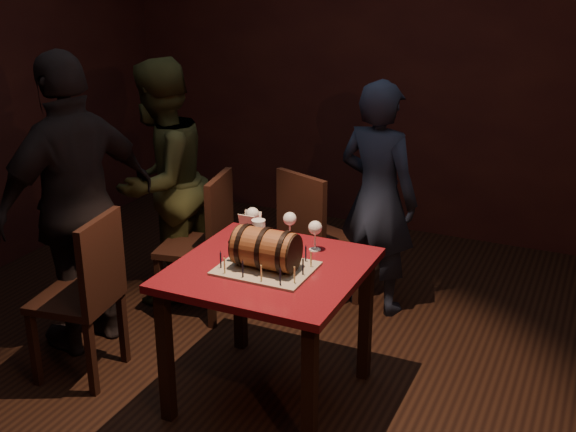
{
  "coord_description": "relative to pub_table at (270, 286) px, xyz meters",
  "views": [
    {
      "loc": [
        1.46,
        -3.03,
        2.21
      ],
      "look_at": [
        0.04,
        0.05,
        0.95
      ],
      "focal_mm": 45.0,
      "sensor_mm": 36.0,
      "label": 1
    }
  ],
  "objects": [
    {
      "name": "pub_table",
      "position": [
        0.0,
        0.0,
        0.0
      ],
      "size": [
        0.9,
        0.9,
        0.75
      ],
      "color": "#520D15",
      "rests_on": "ground"
    },
    {
      "name": "person_left_front",
      "position": [
        -1.23,
        0.07,
        0.22
      ],
      "size": [
        0.68,
        1.09,
        1.72
      ],
      "primitive_type": "imported",
      "rotation": [
        0.0,
        0.0,
        -1.85
      ],
      "color": "black",
      "rests_on": "ground"
    },
    {
      "name": "wine_glass_right",
      "position": [
        0.13,
        0.27,
        0.23
      ],
      "size": [
        0.07,
        0.07,
        0.16
      ],
      "color": "silver",
      "rests_on": "pub_table"
    },
    {
      "name": "chair_left_front",
      "position": [
        -0.97,
        -0.22,
        -0.12
      ],
      "size": [
        0.46,
        0.46,
        0.93
      ],
      "color": "black",
      "rests_on": "ground"
    },
    {
      "name": "chair_back",
      "position": [
        -0.2,
        1.01,
        -0.12
      ],
      "size": [
        0.52,
        0.52,
        0.93
      ],
      "color": "black",
      "rests_on": "ground"
    },
    {
      "name": "person_back",
      "position": [
        0.16,
        1.21,
        0.11
      ],
      "size": [
        0.61,
        0.48,
        1.49
      ],
      "primitive_type": "imported",
      "rotation": [
        0.0,
        0.0,
        2.9
      ],
      "color": "#1B2236",
      "rests_on": "ground"
    },
    {
      "name": "wine_glass_left",
      "position": [
        -0.26,
        0.32,
        0.23
      ],
      "size": [
        0.07,
        0.07,
        0.16
      ],
      "color": "silver",
      "rests_on": "pub_table"
    },
    {
      "name": "room_shell",
      "position": [
        -0.03,
        0.14,
        0.76
      ],
      "size": [
        5.04,
        5.04,
        2.8
      ],
      "color": "black",
      "rests_on": "ground"
    },
    {
      "name": "cake_board",
      "position": [
        0.0,
        -0.05,
        0.12
      ],
      "size": [
        0.45,
        0.35,
        0.01
      ],
      "primitive_type": "cube",
      "color": "gray",
      "rests_on": "pub_table"
    },
    {
      "name": "menu_card",
      "position": [
        -0.27,
        0.31,
        0.17
      ],
      "size": [
        0.1,
        0.05,
        0.13
      ],
      "primitive_type": null,
      "color": "white",
      "rests_on": "pub_table"
    },
    {
      "name": "pint_of_ale",
      "position": [
        -0.16,
        0.19,
        0.18
      ],
      "size": [
        0.07,
        0.07,
        0.15
      ],
      "color": "silver",
      "rests_on": "pub_table"
    },
    {
      "name": "person_left_rear",
      "position": [
        -1.17,
        0.79,
        0.15
      ],
      "size": [
        0.61,
        0.78,
        1.59
      ],
      "primitive_type": "imported",
      "rotation": [
        0.0,
        0.0,
        -1.59
      ],
      "color": "#3A3D1E",
      "rests_on": "ground"
    },
    {
      "name": "birthday_candles",
      "position": [
        0.0,
        -0.05,
        0.16
      ],
      "size": [
        0.4,
        0.3,
        0.09
      ],
      "color": "#FBEE96",
      "rests_on": "cake_board"
    },
    {
      "name": "wine_glass_mid",
      "position": [
        -0.04,
        0.34,
        0.23
      ],
      "size": [
        0.07,
        0.07,
        0.16
      ],
      "color": "silver",
      "rests_on": "pub_table"
    },
    {
      "name": "chair_left_rear",
      "position": [
        -0.77,
        0.66,
        -0.12
      ],
      "size": [
        0.47,
        0.47,
        0.93
      ],
      "color": "black",
      "rests_on": "ground"
    },
    {
      "name": "barrel_cake",
      "position": [
        0.0,
        -0.05,
        0.22
      ],
      "size": [
        0.36,
        0.21,
        0.21
      ],
      "color": "brown",
      "rests_on": "cake_board"
    }
  ]
}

